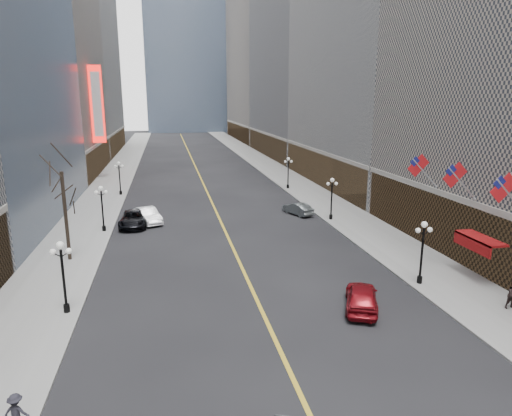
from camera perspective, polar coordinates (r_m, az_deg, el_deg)
name	(u,v)px	position (r m, az deg, el deg)	size (l,w,h in m)	color
sidewalk_east	(295,183)	(71.26, 4.88, 3.10)	(6.00, 230.00, 0.15)	gray
sidewalk_west	(108,190)	(69.12, -18.06, 2.16)	(6.00, 230.00, 0.15)	gray
lane_line	(200,176)	(78.62, -7.03, 3.97)	(0.25, 200.00, 0.02)	gold
bldg_east_c	(321,47)	(109.81, 8.17, 19.27)	(26.60, 40.60, 48.80)	gray
bldg_east_d	(277,39)	(151.69, 2.62, 20.40)	(26.60, 46.60, 62.80)	#ADA08F
bldg_west_c	(5,20)	(88.74, -28.86, 19.89)	(26.60, 30.60, 50.80)	#ADA08F
streetlamp_east_1	(423,246)	(33.81, 20.10, -4.47)	(1.26, 0.44, 4.52)	black
streetlamp_east_2	(332,194)	(49.53, 9.45, 1.71)	(1.26, 0.44, 4.52)	black
streetlamp_east_3	(288,169)	(66.42, 4.04, 4.83)	(1.26, 0.44, 4.52)	black
streetlamp_west_1	(63,270)	(29.83, -23.02, -7.11)	(1.26, 0.44, 4.52)	black
streetlamp_west_2	(102,204)	(46.90, -18.70, 0.51)	(1.26, 0.44, 4.52)	black
streetlamp_west_3	(119,175)	(64.48, -16.71, 4.03)	(1.26, 0.44, 4.52)	black
flag_3	(506,190)	(32.45, 28.77, 1.94)	(2.87, 0.12, 2.87)	#B2B2B7
flag_4	(457,177)	(36.36, 23.81, 3.54)	(2.87, 0.12, 2.87)	#B2B2B7
flag_5	(420,167)	(40.50, 19.82, 4.79)	(2.87, 0.12, 2.87)	#B2B2B7
awning_c	(478,240)	(36.14, 26.00, -3.60)	(1.40, 4.00, 0.93)	maroon
theatre_marquee	(97,104)	(78.10, -19.26, 12.12)	(2.00, 0.55, 12.00)	red
tree_west_far	(63,186)	(38.82, -23.02, 2.60)	(3.60, 3.60, 7.92)	#2D231C
car_nb_mid	(148,215)	(49.69, -13.34, -0.92)	(1.71, 4.91, 1.62)	white
car_nb_far	(134,219)	(48.74, -15.00, -1.30)	(2.66, 5.77, 1.60)	black
car_sb_mid	(362,297)	(29.73, 13.07, -10.75)	(1.94, 4.81, 1.64)	maroon
car_sb_far	(298,209)	(52.05, 5.26, -0.09)	(1.46, 4.18, 1.38)	#505759
ped_west_walk	(16,412)	(21.65, -27.78, -21.64)	(1.01, 0.41, 1.56)	black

